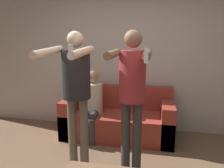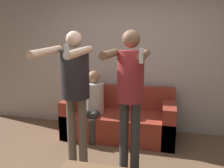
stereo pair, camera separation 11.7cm
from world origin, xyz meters
name	(u,v)px [view 1 (the left image)]	position (x,y,z in m)	size (l,w,h in m)	color
wall_back	(130,55)	(0.00, 2.08, 1.35)	(6.40, 0.06, 2.70)	beige
couch	(118,119)	(-0.13, 1.66, 0.29)	(1.82, 0.79, 0.82)	#9E3828
person_standing_left	(76,84)	(-0.46, 0.60, 1.10)	(0.46, 0.80, 1.72)	#6B6051
person_standing_right	(132,87)	(0.21, 0.60, 1.08)	(0.42, 0.71, 1.73)	#383838
person_seated	(92,102)	(-0.54, 1.50, 0.62)	(0.32, 0.54, 1.13)	#383838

